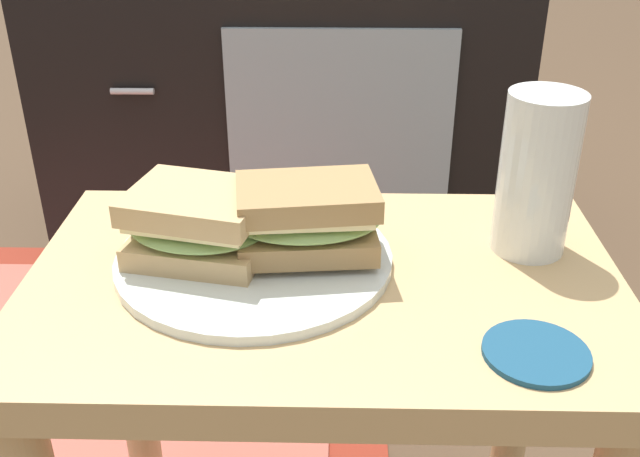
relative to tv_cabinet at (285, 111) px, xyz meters
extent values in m
cube|color=tan|center=(0.10, -0.95, 0.15)|extent=(0.56, 0.36, 0.04)
cylinder|color=tan|center=(-0.14, -0.80, -0.08)|extent=(0.04, 0.04, 0.43)
cylinder|color=tan|center=(0.35, -0.80, -0.08)|extent=(0.04, 0.04, 0.43)
cube|color=black|center=(0.00, 0.00, 0.00)|extent=(0.96, 0.44, 0.58)
cube|color=#8C9EA8|center=(0.12, -0.22, 0.01)|extent=(0.42, 0.01, 0.44)
cylinder|color=silver|center=(-0.27, -0.23, 0.12)|extent=(0.08, 0.01, 0.01)
cylinder|color=silver|center=(-0.27, -0.23, -0.10)|extent=(0.08, 0.01, 0.01)
cube|color=maroon|center=(-0.30, -0.56, -0.29)|extent=(1.00, 0.90, 0.01)
cube|color=#BA5B4C|center=(-0.30, -0.56, -0.28)|extent=(0.82, 0.74, 0.00)
cylinder|color=silver|center=(0.03, -0.93, 0.17)|extent=(0.27, 0.27, 0.01)
cube|color=tan|center=(-0.02, -0.93, 0.19)|extent=(0.14, 0.12, 0.02)
ellipsoid|color=#8CB260|center=(-0.02, -0.93, 0.21)|extent=(0.15, 0.13, 0.02)
cube|color=beige|center=(-0.02, -0.93, 0.22)|extent=(0.13, 0.11, 0.01)
cube|color=tan|center=(-0.02, -0.93, 0.23)|extent=(0.14, 0.12, 0.02)
cube|color=#9E7A4C|center=(0.09, -0.93, 0.20)|extent=(0.14, 0.10, 0.02)
ellipsoid|color=#8CB260|center=(0.09, -0.93, 0.22)|extent=(0.15, 0.10, 0.02)
cube|color=beige|center=(0.09, -0.93, 0.23)|extent=(0.13, 0.09, 0.01)
cube|color=#9E7A4C|center=(0.09, -0.93, 0.24)|extent=(0.14, 0.10, 0.02)
cylinder|color=silver|center=(0.30, -0.89, 0.25)|extent=(0.07, 0.07, 0.16)
cylinder|color=#C67219|center=(0.30, -0.89, 0.24)|extent=(0.07, 0.07, 0.13)
cylinder|color=white|center=(0.30, -0.89, 0.31)|extent=(0.07, 0.07, 0.01)
cylinder|color=navy|center=(0.27, -1.06, 0.17)|extent=(0.09, 0.09, 0.01)
camera|label=1|loc=(0.11, -1.53, 0.54)|focal=41.33mm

